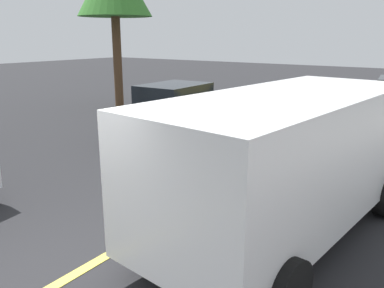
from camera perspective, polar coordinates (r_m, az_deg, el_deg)
The scene contains 3 objects.
lane_marking_centre at distance 7.04m, azimuth -1.35°, elevation -9.75°, with size 28.00×0.16×0.01m, color #E0D14C.
white_van at distance 6.04m, azimuth 13.68°, elevation -1.65°, with size 5.37×2.67×2.20m.
car_black_far_lane at distance 12.50m, azimuth -2.16°, elevation 5.21°, with size 4.53×2.11×1.57m.
Camera 1 is at (-2.08, -3.85, 2.99)m, focal length 36.87 mm.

